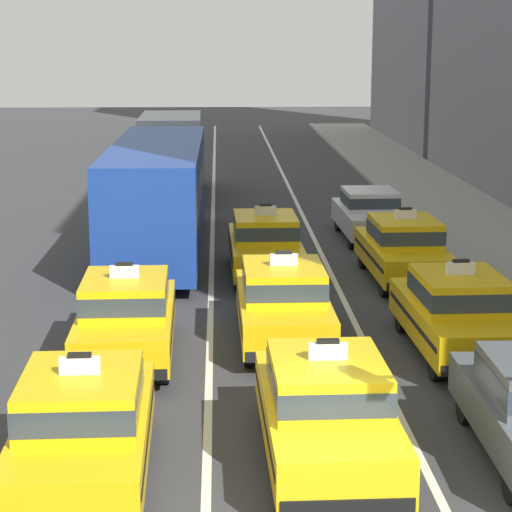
{
  "coord_description": "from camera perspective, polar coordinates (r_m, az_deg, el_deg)",
  "views": [
    {
      "loc": [
        -1.4,
        -11.29,
        6.15
      ],
      "look_at": [
        -0.55,
        10.6,
        1.3
      ],
      "focal_mm": 68.97,
      "sensor_mm": 36.0,
      "label": 1
    }
  ],
  "objects": [
    {
      "name": "sedan_right_fourth",
      "position": [
        30.89,
        6.57,
        2.52
      ],
      "size": [
        1.86,
        4.34,
        1.58
      ],
      "color": "black",
      "rests_on": "ground"
    },
    {
      "name": "taxi_right_second",
      "position": [
        19.86,
        11.59,
        -3.17
      ],
      "size": [
        1.92,
        4.6,
        1.96
      ],
      "color": "black",
      "rests_on": "ground"
    },
    {
      "name": "taxi_center_nearest",
      "position": [
        14.56,
        4.08,
        -8.78
      ],
      "size": [
        1.9,
        4.59,
        1.96
      ],
      "color": "black",
      "rests_on": "ground"
    },
    {
      "name": "taxi_center_second",
      "position": [
        20.21,
        1.58,
        -2.65
      ],
      "size": [
        1.85,
        4.57,
        1.96
      ],
      "color": "black",
      "rests_on": "ground"
    },
    {
      "name": "taxi_center_third",
      "position": [
        25.86,
        0.53,
        0.72
      ],
      "size": [
        1.89,
        4.59,
        1.96
      ],
      "color": "black",
      "rests_on": "ground"
    },
    {
      "name": "box_truck_left_fourth",
      "position": [
        39.25,
        -4.91,
        6.05
      ],
      "size": [
        2.37,
        6.99,
        3.27
      ],
      "color": "black",
      "rests_on": "ground"
    },
    {
      "name": "taxi_left_nearest",
      "position": [
        14.15,
        -9.99,
        -9.6
      ],
      "size": [
        1.93,
        4.6,
        1.96
      ],
      "color": "black",
      "rests_on": "ground"
    },
    {
      "name": "bus_left_third",
      "position": [
        28.68,
        -5.71,
        3.74
      ],
      "size": [
        2.57,
        11.21,
        3.22
      ],
      "color": "black",
      "rests_on": "ground"
    },
    {
      "name": "taxi_right_third",
      "position": [
        25.59,
        8.55,
        0.46
      ],
      "size": [
        1.93,
        4.6,
        1.96
      ],
      "color": "black",
      "rests_on": "ground"
    },
    {
      "name": "lane_stripe_center_right",
      "position": [
        32.02,
        3.2,
        1.4
      ],
      "size": [
        0.14,
        80.0,
        0.01
      ],
      "primitive_type": "cube",
      "color": "silver",
      "rests_on": "ground"
    },
    {
      "name": "taxi_left_second",
      "position": [
        19.35,
        -7.54,
        -3.43
      ],
      "size": [
        1.91,
        4.6,
        1.96
      ],
      "color": "black",
      "rests_on": "ground"
    },
    {
      "name": "lane_stripe_left_center",
      "position": [
        31.88,
        -2.54,
        1.36
      ],
      "size": [
        0.14,
        80.0,
        0.01
      ],
      "primitive_type": "cube",
      "color": "silver",
      "rests_on": "ground"
    }
  ]
}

